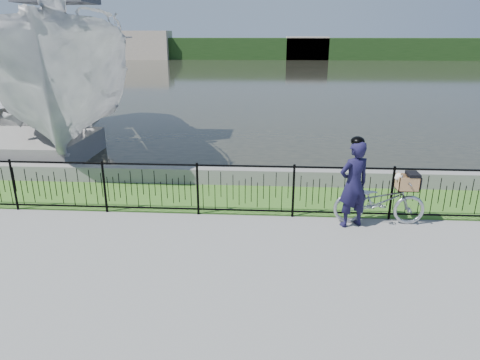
{
  "coord_description": "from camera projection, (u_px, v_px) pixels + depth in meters",
  "views": [
    {
      "loc": [
        0.42,
        -6.74,
        3.67
      ],
      "look_at": [
        -0.07,
        1.0,
        1.0
      ],
      "focal_mm": 32.0,
      "sensor_mm": 36.0,
      "label": 1
    }
  ],
  "objects": [
    {
      "name": "boat_near",
      "position": [
        67.0,
        79.0,
        14.01
      ],
      "size": [
        7.94,
        12.01,
        6.14
      ],
      "color": "silver",
      "rests_on": "water"
    },
    {
      "name": "quay_wall",
      "position": [
        249.0,
        177.0,
        10.91
      ],
      "size": [
        60.0,
        0.3,
        0.4
      ],
      "primitive_type": "cube",
      "color": "slate",
      "rests_on": "ground"
    },
    {
      "name": "bicycle_rig",
      "position": [
        380.0,
        201.0,
        8.58
      ],
      "size": [
        1.81,
        0.63,
        1.1
      ],
      "color": "#AAAFB6",
      "rests_on": "ground"
    },
    {
      "name": "ground",
      "position": [
        240.0,
        252.0,
        7.58
      ],
      "size": [
        120.0,
        120.0,
        0.0
      ],
      "primitive_type": "plane",
      "color": "gray",
      "rests_on": "ground"
    },
    {
      "name": "far_treeline",
      "position": [
        266.0,
        48.0,
        63.71
      ],
      "size": [
        120.0,
        6.0,
        3.0
      ],
      "primitive_type": "cube",
      "color": "#1F3C17",
      "rests_on": "ground"
    },
    {
      "name": "fence",
      "position": [
        245.0,
        190.0,
        8.91
      ],
      "size": [
        14.0,
        0.06,
        1.15
      ],
      "primitive_type": null,
      "color": "black",
      "rests_on": "ground"
    },
    {
      "name": "far_building_right",
      "position": [
        307.0,
        48.0,
        61.9
      ],
      "size": [
        6.0,
        3.0,
        3.2
      ],
      "primitive_type": "cube",
      "color": "#B5A491",
      "rests_on": "ground"
    },
    {
      "name": "far_building_left",
      "position": [
        143.0,
        45.0,
        62.74
      ],
      "size": [
        8.0,
        4.0,
        4.0
      ],
      "primitive_type": "cube",
      "color": "#B5A491",
      "rests_on": "ground"
    },
    {
      "name": "cyclist",
      "position": [
        354.0,
        183.0,
        8.33
      ],
      "size": [
        0.75,
        0.64,
        1.82
      ],
      "color": "black",
      "rests_on": "ground"
    },
    {
      "name": "water",
      "position": [
        263.0,
        76.0,
        38.72
      ],
      "size": [
        120.0,
        120.0,
        0.0
      ],
      "primitive_type": "plane",
      "color": "#27281E",
      "rests_on": "ground"
    },
    {
      "name": "grass_strip",
      "position": [
        247.0,
        198.0,
        10.04
      ],
      "size": [
        60.0,
        2.0,
        0.01
      ],
      "primitive_type": "cube",
      "color": "#3B6A21",
      "rests_on": "ground"
    }
  ]
}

